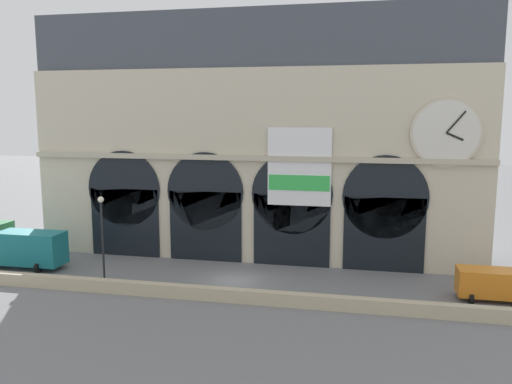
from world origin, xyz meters
TOP-DOWN VIEW (x-y plane):
  - ground_plane at (0.00, 0.00)m, footprint 200.00×200.00m
  - quay_parapet_wall at (0.00, -4.36)m, footprint 90.00×0.70m
  - station_building at (0.04, 7.66)m, footprint 39.45×5.70m
  - box_truck_west at (-18.21, -0.32)m, footprint 7.50×2.91m
  - van_east at (18.85, -0.38)m, footprint 5.20×2.48m
  - street_lamp_quayside at (-9.00, -3.56)m, footprint 0.44×0.44m

SIDE VIEW (x-z plane):
  - ground_plane at x=0.00m, z-range 0.00..0.00m
  - quay_parapet_wall at x=0.00m, z-range 0.00..0.93m
  - van_east at x=18.85m, z-range 0.15..2.35m
  - box_truck_west at x=-18.21m, z-range 0.14..3.26m
  - street_lamp_quayside at x=-9.00m, z-range 0.96..7.86m
  - station_building at x=0.04m, z-range -0.31..21.21m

